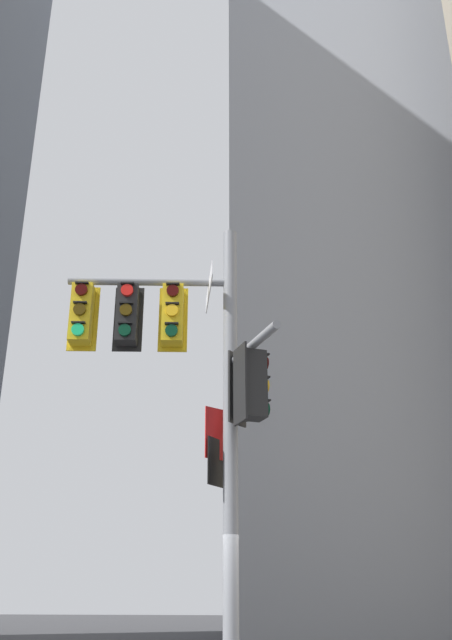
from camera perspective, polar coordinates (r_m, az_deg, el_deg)
name	(u,v)px	position (r m, az deg, el deg)	size (l,w,h in m)	color
building_mid_block	(351,259)	(38.22, 10.47, 5.05)	(12.05, 12.05, 37.97)	#9399A3
signal_pole_assembly	(195,382)	(10.58, -2.67, -5.25)	(3.58, 2.35, 7.50)	gray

